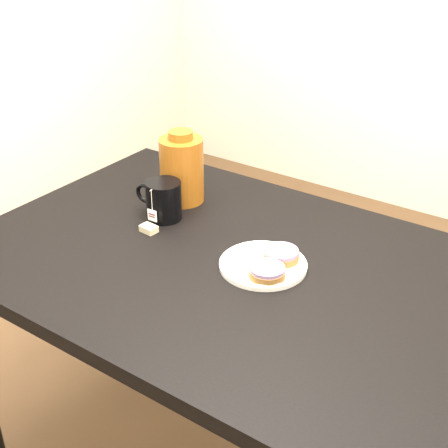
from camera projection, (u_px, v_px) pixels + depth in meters
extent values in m
cube|color=black|center=(240.00, 270.00, 1.55)|extent=(1.40, 0.90, 0.04)
cylinder|color=black|center=(154.00, 255.00, 2.34)|extent=(0.06, 0.06, 0.71)
cylinder|color=white|center=(263.00, 265.00, 1.53)|extent=(0.22, 0.22, 0.01)
torus|color=white|center=(263.00, 263.00, 1.52)|extent=(0.21, 0.21, 0.01)
cylinder|color=brown|center=(281.00, 256.00, 1.54)|extent=(0.10, 0.10, 0.02)
cylinder|color=#9C7EAA|center=(281.00, 252.00, 1.53)|extent=(0.10, 0.10, 0.01)
cylinder|color=brown|center=(267.00, 273.00, 1.47)|extent=(0.12, 0.12, 0.02)
cylinder|color=#9C7EAA|center=(267.00, 268.00, 1.46)|extent=(0.11, 0.11, 0.01)
cylinder|color=black|center=(164.00, 200.00, 1.73)|extent=(0.11, 0.11, 0.11)
cylinder|color=black|center=(163.00, 185.00, 1.71)|extent=(0.09, 0.09, 0.00)
torus|color=black|center=(145.00, 193.00, 1.76)|extent=(0.06, 0.02, 0.06)
cylinder|color=beige|center=(152.00, 200.00, 1.68)|extent=(0.00, 0.00, 0.06)
cube|color=white|center=(153.00, 215.00, 1.70)|extent=(0.03, 0.00, 0.03)
cube|color=#C6B793|center=(149.00, 229.00, 1.68)|extent=(0.05, 0.04, 0.02)
cylinder|color=#65310D|center=(182.00, 170.00, 1.81)|extent=(0.17, 0.17, 0.19)
cylinder|color=#65310D|center=(181.00, 135.00, 1.76)|extent=(0.07, 0.07, 0.02)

